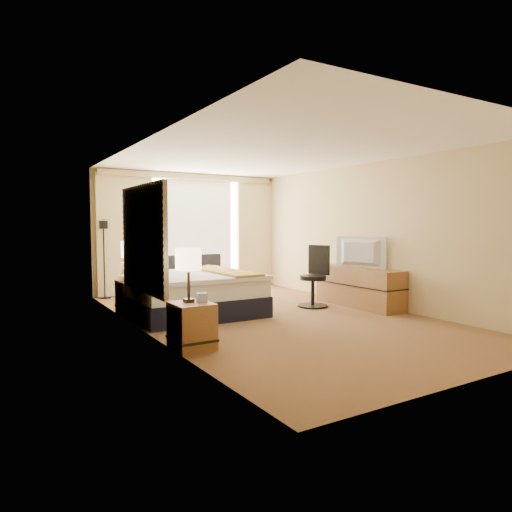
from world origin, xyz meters
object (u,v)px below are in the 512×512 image
media_dresser (359,287)px  desk_chair (315,279)px  bed (192,293)px  floor_lamp (104,244)px  loveseat (198,283)px  nightstand_right (132,297)px  lamp_right (131,250)px  television (358,252)px  nightstand_left (192,326)px  lamp_left (188,260)px

media_dresser → desk_chair: (-0.70, 0.39, 0.14)m
bed → floor_lamp: (-0.84, 2.45, 0.74)m
bed → floor_lamp: size_ratio=1.28×
loveseat → bed: bearing=-118.7°
nightstand_right → lamp_right: 0.78m
loveseat → television: size_ratio=1.41×
media_dresser → bed: bearing=163.6°
nightstand_left → nightstand_right: bearing=90.0°
media_dresser → lamp_right: size_ratio=2.76×
media_dresser → lamp_left: 3.91m
media_dresser → television: 0.63m
lamp_left → nightstand_right: bearing=89.7°
loveseat → floor_lamp: 2.03m
floor_lamp → desk_chair: size_ratio=1.40×
lamp_left → floor_lamp: bearing=90.2°
bed → lamp_left: lamp_left is taller
bed → desk_chair: desk_chair is taller
nightstand_left → lamp_left: 0.78m
nightstand_left → bed: 2.07m
loveseat → television: 3.31m
media_dresser → lamp_left: size_ratio=2.77×
floor_lamp → lamp_right: floor_lamp is taller
nightstand_right → floor_lamp: 2.02m
nightstand_left → media_dresser: media_dresser is taller
nightstand_left → bed: (0.81, 1.90, 0.08)m
nightstand_right → television: television is taller
desk_chair → lamp_right: 3.24m
media_dresser → nightstand_right: bearing=158.6°
lamp_right → television: 3.95m
lamp_right → nightstand_right: bearing=38.8°
lamp_left → lamp_right: lamp_right is taller
bed → lamp_right: bearing=144.5°
media_dresser → loveseat: (-2.04, 2.52, -0.07)m
bed → lamp_right: 1.23m
loveseat → lamp_right: (-1.68, -1.08, 0.77)m
television → bed: bearing=54.3°
nightstand_right → bed: 1.01m
nightstand_right → loveseat: (1.66, 1.07, 0.01)m
nightstand_left → television: television is taller
nightstand_left → television: (3.65, 1.02, 0.71)m
lamp_right → media_dresser: bearing=-21.2°
bed → loveseat: bearing=62.9°
bed → loveseat: 1.88m
nightstand_right → desk_chair: (3.00, -1.06, 0.22)m
desk_chair → floor_lamp: bearing=118.4°
desk_chair → lamp_left: (-3.02, -1.39, 0.56)m
lamp_left → lamp_right: (-0.00, 2.44, 0.00)m
nightstand_right → media_dresser: bearing=-21.4°
nightstand_left → desk_chair: desk_chair is taller
bed → lamp_left: bearing=-114.0°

